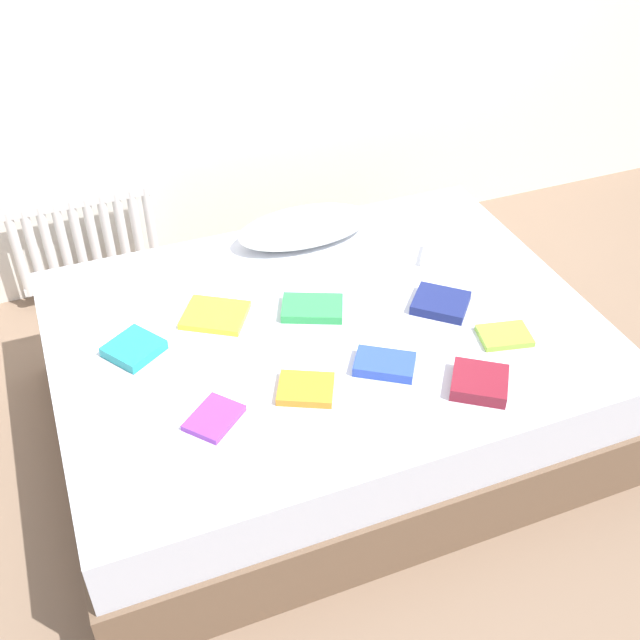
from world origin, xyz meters
The scene contains 14 objects.
ground_plane centered at (0.00, 0.00, 0.00)m, with size 8.00×8.00×0.00m, color #7F6651.
bed centered at (0.00, 0.00, 0.25)m, with size 2.00×1.50×0.50m.
radiator centered at (-0.73, 1.20, 0.31)m, with size 0.65×0.04×0.45m.
pillow centered at (0.13, 0.56, 0.57)m, with size 0.58×0.26×0.13m, color white.
textbook_blue centered at (0.10, -0.30, 0.52)m, with size 0.20×0.13×0.04m, color #2847B7.
textbook_teal centered at (-0.68, 0.10, 0.52)m, with size 0.17×0.16×0.04m, color teal.
textbook_green centered at (-0.02, 0.08, 0.52)m, with size 0.23×0.15×0.03m, color green.
textbook_yellow centered at (-0.37, 0.18, 0.51)m, with size 0.23×0.19×0.02m, color yellow.
textbook_navy centered at (0.44, -0.07, 0.52)m, with size 0.20×0.17×0.04m, color navy.
textbook_lime centered at (0.57, -0.31, 0.51)m, with size 0.18×0.13×0.02m, color #8CC638.
textbook_orange centered at (-0.19, -0.31, 0.51)m, with size 0.18×0.15×0.03m, color orange.
textbook_maroon centered at (0.35, -0.50, 0.52)m, with size 0.18×0.17×0.05m, color maroon.
textbook_purple centered at (-0.51, -0.33, 0.51)m, with size 0.17×0.13×0.02m, color purple.
textbook_white centered at (0.63, 0.19, 0.52)m, with size 0.23×0.15×0.04m, color white.
Camera 1 is at (-0.83, -2.05, 2.28)m, focal length 43.44 mm.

